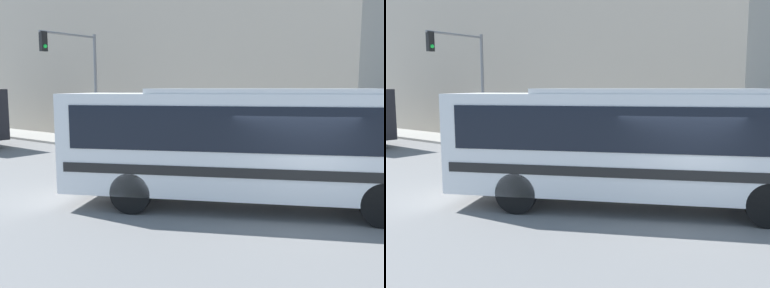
% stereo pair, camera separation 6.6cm
% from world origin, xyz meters
% --- Properties ---
extents(ground_plane, '(120.00, 120.00, 0.00)m').
position_xyz_m(ground_plane, '(0.00, 0.00, 0.00)').
color(ground_plane, slate).
extents(sidewalk, '(2.87, 70.00, 0.13)m').
position_xyz_m(sidewalk, '(5.93, 20.00, 0.07)').
color(sidewalk, gray).
rests_on(sidewalk, ground_plane).
extents(building_facade, '(6.00, 27.74, 12.07)m').
position_xyz_m(building_facade, '(10.37, 14.87, 6.03)').
color(building_facade, '#9E9384').
rests_on(building_facade, ground_plane).
extents(city_bus, '(6.84, 10.21, 3.12)m').
position_xyz_m(city_bus, '(0.23, 1.31, 1.81)').
color(city_bus, white).
rests_on(city_bus, ground_plane).
extents(fire_hydrant, '(0.24, 0.33, 0.72)m').
position_xyz_m(fire_hydrant, '(5.10, 3.09, 0.49)').
color(fire_hydrant, gold).
rests_on(fire_hydrant, sidewalk).
extents(traffic_light_pole, '(3.28, 0.35, 5.73)m').
position_xyz_m(traffic_light_pole, '(4.18, 13.72, 4.03)').
color(traffic_light_pole, slate).
rests_on(traffic_light_pole, sidewalk).
extents(parking_meter, '(0.14, 0.14, 1.32)m').
position_xyz_m(parking_meter, '(5.10, 9.57, 1.03)').
color(parking_meter, slate).
rests_on(parking_meter, sidewalk).
extents(pedestrian_near_corner, '(0.34, 0.34, 1.83)m').
position_xyz_m(pedestrian_near_corner, '(6.52, 14.19, 1.08)').
color(pedestrian_near_corner, '#23283D').
rests_on(pedestrian_near_corner, sidewalk).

